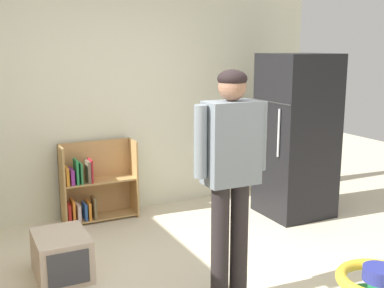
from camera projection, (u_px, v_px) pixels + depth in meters
The scene contains 6 objects.
back_wall at pixel (105, 93), 5.24m from camera, with size 5.20×0.06×2.70m, color silver.
refrigerator at pixel (296, 136), 5.26m from camera, with size 0.73×0.68×1.78m.
bookshelf at pixel (93, 187), 5.18m from camera, with size 0.80×0.28×0.85m.
standing_person at pixel (231, 168), 3.36m from camera, with size 0.57×0.22×1.71m.
baby_walker at pixel (378, 288), 3.44m from camera, with size 0.60×0.60×0.32m.
pet_carrier at pixel (62, 255), 3.93m from camera, with size 0.42×0.55×0.36m.
Camera 1 is at (-1.46, -2.80, 1.87)m, focal length 44.97 mm.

